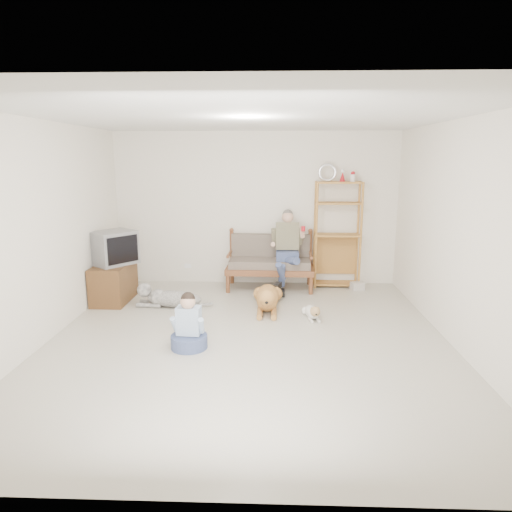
{
  "coord_description": "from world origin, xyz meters",
  "views": [
    {
      "loc": [
        0.29,
        -5.35,
        2.24
      ],
      "look_at": [
        0.06,
        1.0,
        0.87
      ],
      "focal_mm": 32.0,
      "sensor_mm": 36.0,
      "label": 1
    }
  ],
  "objects_px": {
    "loveseat": "(270,261)",
    "golden_retriever": "(267,298)",
    "etagere": "(337,234)",
    "tv_stand": "(114,283)"
  },
  "relations": [
    {
      "from": "golden_retriever",
      "to": "etagere",
      "type": "bearing_deg",
      "value": 47.83
    },
    {
      "from": "loveseat",
      "to": "etagere",
      "type": "height_order",
      "value": "etagere"
    },
    {
      "from": "etagere",
      "to": "tv_stand",
      "type": "bearing_deg",
      "value": -164.84
    },
    {
      "from": "etagere",
      "to": "golden_retriever",
      "type": "distance_m",
      "value": 1.93
    },
    {
      "from": "loveseat",
      "to": "golden_retriever",
      "type": "relative_size",
      "value": 1.08
    },
    {
      "from": "tv_stand",
      "to": "golden_retriever",
      "type": "height_order",
      "value": "tv_stand"
    },
    {
      "from": "etagere",
      "to": "tv_stand",
      "type": "xyz_separation_m",
      "value": [
        -3.66,
        -0.99,
        -0.65
      ]
    },
    {
      "from": "golden_retriever",
      "to": "loveseat",
      "type": "bearing_deg",
      "value": 89.13
    },
    {
      "from": "loveseat",
      "to": "tv_stand",
      "type": "distance_m",
      "value": 2.63
    },
    {
      "from": "loveseat",
      "to": "tv_stand",
      "type": "relative_size",
      "value": 1.68
    }
  ]
}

